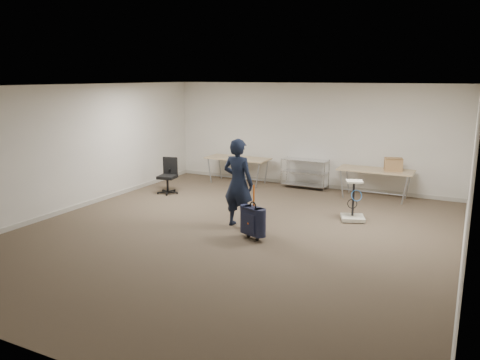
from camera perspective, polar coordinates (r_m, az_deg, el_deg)
The scene contains 10 objects.
ground at distance 9.08m, azimuth -0.84°, elevation -6.54°, with size 9.00×9.00×0.00m, color #48392B.
room_shell at distance 10.25m, azimuth 2.73°, elevation -4.01°, with size 8.00×9.00×9.00m.
folding_table_left at distance 13.16m, azimuth -0.26°, elevation 2.52°, with size 1.80×0.75×0.73m.
folding_table_right at distance 11.96m, azimuth 16.20°, elevation 1.00°, with size 1.80×0.75×0.73m.
wire_shelf at distance 12.71m, azimuth 7.91°, elevation 0.95°, with size 1.22×0.47×0.80m.
person at distance 9.28m, azimuth -0.23°, elevation -0.37°, with size 0.65×0.43×1.79m, color black.
suitcase at distance 8.67m, azimuth 1.59°, elevation -5.02°, with size 0.43×0.34×1.03m.
office_chair at distance 12.23m, azimuth -8.75°, elevation -0.31°, with size 0.56×0.56×0.92m.
equipment_cart at distance 10.09m, azimuth 13.61°, elevation -3.59°, with size 0.60×0.60×0.86m.
cardboard_box at distance 11.88m, azimuth 18.19°, elevation 1.81°, with size 0.41×0.31×0.31m, color olive.
Camera 1 is at (3.96, -7.61, 2.96)m, focal length 35.00 mm.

